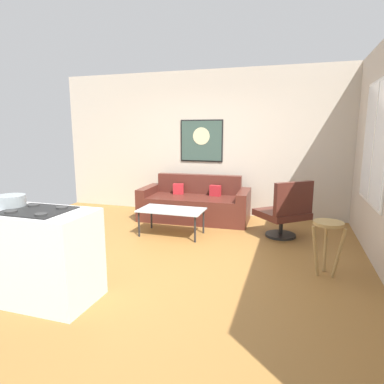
% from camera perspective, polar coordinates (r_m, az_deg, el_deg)
% --- Properties ---
extents(ground, '(6.40, 6.40, 0.04)m').
position_cam_1_polar(ground, '(4.57, -4.52, -10.86)').
color(ground, olive).
extents(back_wall, '(6.40, 0.05, 2.80)m').
position_cam_1_polar(back_wall, '(6.57, 3.28, 8.41)').
color(back_wall, beige).
rests_on(back_wall, ground).
extents(couch, '(2.03, 0.94, 0.81)m').
position_cam_1_polar(couch, '(6.16, 0.51, -2.22)').
color(couch, '#4D211A').
rests_on(couch, ground).
extents(coffee_table, '(1.03, 0.56, 0.42)m').
position_cam_1_polar(coffee_table, '(5.24, -3.56, -3.37)').
color(coffee_table, silver).
rests_on(coffee_table, ground).
extents(armchair, '(0.93, 0.93, 0.91)m').
position_cam_1_polar(armchair, '(5.27, 15.87, -3.27)').
color(armchair, black).
rests_on(armchair, ground).
extents(bar_stool, '(0.38, 0.38, 0.64)m').
position_cam_1_polar(bar_stool, '(4.06, 22.48, -6.65)').
color(bar_stool, '#9D7C47').
rests_on(bar_stool, ground).
extents(kitchen_counter, '(1.65, 0.61, 0.92)m').
position_cam_1_polar(kitchen_counter, '(3.78, -28.08, -9.21)').
color(kitchen_counter, silver).
rests_on(kitchen_counter, ground).
extents(mixing_bowl, '(0.29, 0.29, 0.12)m').
position_cam_1_polar(mixing_bowl, '(3.73, -28.97, -1.45)').
color(mixing_bowl, gray).
rests_on(mixing_bowl, kitchen_counter).
extents(wall_painting, '(0.86, 0.03, 0.82)m').
position_cam_1_polar(wall_painting, '(6.57, 1.65, 8.89)').
color(wall_painting, black).
extents(window, '(0.03, 1.36, 1.62)m').
position_cam_1_polar(window, '(4.94, 29.11, 7.49)').
color(window, silver).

